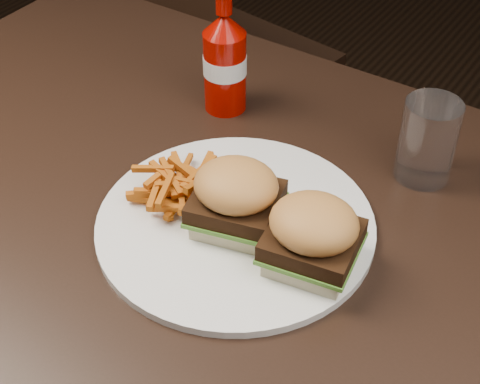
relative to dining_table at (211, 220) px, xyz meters
The scene contains 8 objects.
dining_table is the anchor object (origin of this frame).
chair_far 0.92m from the dining_table, 124.87° to the left, with size 0.45×0.45×0.04m, color black.
plate 0.05m from the dining_table, 14.41° to the right, with size 0.34×0.34×0.01m, color white.
sandwich_half_a 0.07m from the dining_table, 18.42° to the right, with size 0.09×0.08×0.02m, color beige.
sandwich_half_b 0.16m from the dining_table, ahead, with size 0.09×0.08×0.02m, color beige.
fries_pile 0.06m from the dining_table, 154.72° to the right, with size 0.10×0.10×0.04m, color #AB4616, non-canonical shape.
ketchup_bottle 0.24m from the dining_table, 119.81° to the left, with size 0.06×0.06×0.12m, color #930700.
tumbler 0.29m from the dining_table, 47.31° to the left, with size 0.07×0.07×0.11m, color white.
Camera 1 is at (0.41, -0.55, 1.37)m, focal length 55.00 mm.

